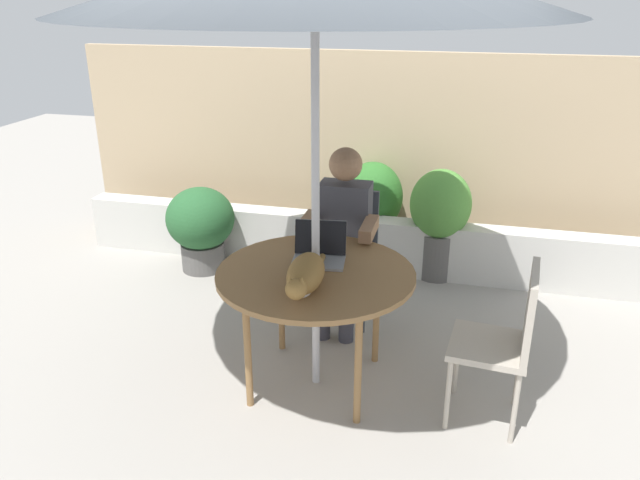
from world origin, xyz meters
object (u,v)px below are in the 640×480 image
at_px(chair_occupied, 347,244).
at_px(person_seated, 343,230).
at_px(potted_plant_corner, 201,224).
at_px(chair_empty, 507,334).
at_px(potted_plant_by_chair, 373,204).
at_px(cat, 304,275).
at_px(potted_plant_near_fence, 440,216).
at_px(patio_table, 316,280).
at_px(laptop, 320,249).

bearing_deg(chair_occupied, person_seated, -90.00).
xyz_separation_m(chair_occupied, person_seated, (0.00, -0.16, 0.17)).
bearing_deg(potted_plant_corner, chair_empty, -31.30).
bearing_deg(chair_empty, potted_plant_by_chair, 116.84).
distance_m(chair_empty, cat, 1.10).
relative_size(chair_occupied, potted_plant_near_fence, 1.01).
bearing_deg(potted_plant_corner, person_seated, -24.86).
relative_size(cat, potted_plant_near_fence, 0.73).
relative_size(patio_table, potted_plant_near_fence, 1.25).
bearing_deg(potted_plant_near_fence, chair_occupied, -126.88).
xyz_separation_m(cat, potted_plant_corner, (-1.32, 1.57, -0.42)).
height_order(chair_occupied, potted_plant_corner, chair_occupied).
bearing_deg(potted_plant_near_fence, cat, -107.23).
height_order(chair_occupied, person_seated, person_seated).
distance_m(cat, potted_plant_by_chair, 2.23).
height_order(chair_empty, potted_plant_near_fence, chair_empty).
bearing_deg(potted_plant_near_fence, chair_empty, -75.44).
relative_size(chair_empty, laptop, 2.76).
bearing_deg(person_seated, patio_table, -90.00).
height_order(patio_table, potted_plant_near_fence, potted_plant_near_fence).
bearing_deg(chair_empty, cat, -172.82).
bearing_deg(potted_plant_corner, cat, -50.07).
relative_size(chair_occupied, chair_empty, 1.00).
bearing_deg(potted_plant_near_fence, potted_plant_by_chair, 153.27).
relative_size(laptop, potted_plant_corner, 0.47).
distance_m(chair_occupied, laptop, 0.76).
height_order(person_seated, potted_plant_by_chair, person_seated).
bearing_deg(potted_plant_by_chair, patio_table, -90.10).
xyz_separation_m(cat, potted_plant_by_chair, (0.00, 2.20, -0.34)).
bearing_deg(chair_occupied, cat, -90.08).
bearing_deg(patio_table, potted_plant_corner, 134.54).
bearing_deg(laptop, chair_empty, -14.29).
bearing_deg(chair_empty, potted_plant_corner, 148.70).
height_order(chair_empty, cat, chair_empty).
bearing_deg(cat, potted_plant_near_fence, 72.77).
xyz_separation_m(potted_plant_by_chair, potted_plant_corner, (-1.32, -0.63, -0.08)).
xyz_separation_m(chair_occupied, potted_plant_corner, (-1.32, 0.45, -0.14)).
bearing_deg(person_seated, laptop, -92.12).
xyz_separation_m(chair_occupied, laptop, (-0.02, -0.71, 0.26)).
bearing_deg(laptop, patio_table, -83.19).
bearing_deg(chair_empty, laptop, 165.71).
bearing_deg(person_seated, cat, -90.09).
bearing_deg(patio_table, person_seated, 90.00).
bearing_deg(laptop, potted_plant_corner, 138.02).
relative_size(person_seated, potted_plant_near_fence, 1.39).
xyz_separation_m(chair_occupied, potted_plant_near_fence, (0.59, 0.79, -0.02)).
bearing_deg(potted_plant_by_chair, cat, -90.13).
bearing_deg(potted_plant_near_fence, potted_plant_corner, -170.07).
bearing_deg(potted_plant_by_chair, laptop, -90.77).
height_order(chair_empty, person_seated, person_seated).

